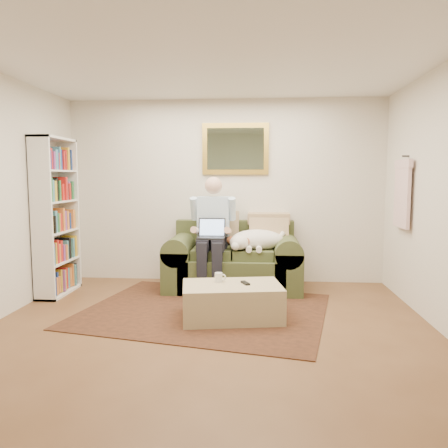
# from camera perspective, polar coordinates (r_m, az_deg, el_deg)

# --- Properties ---
(room_shell) EXTENTS (4.51, 5.00, 2.61)m
(room_shell) POSITION_cam_1_polar(r_m,az_deg,el_deg) (4.15, -2.12, 3.34)
(room_shell) COLOR brown
(room_shell) RESTS_ON ground
(rug) EXTENTS (3.01, 2.60, 0.01)m
(rug) POSITION_cam_1_polar(r_m,az_deg,el_deg) (5.03, -2.55, -11.20)
(rug) COLOR black
(rug) RESTS_ON room_shell
(sofa) EXTENTS (1.79, 0.91, 1.08)m
(sofa) POSITION_cam_1_polar(r_m,az_deg,el_deg) (5.90, 1.22, -5.52)
(sofa) COLOR #3D4625
(sofa) RESTS_ON room_shell
(seated_man) EXTENTS (0.59, 0.84, 1.51)m
(seated_man) POSITION_cam_1_polar(r_m,az_deg,el_deg) (5.69, -1.57, -1.42)
(seated_man) COLOR #8CB8D8
(seated_man) RESTS_ON sofa
(laptop) EXTENTS (0.35, 0.28, 0.25)m
(laptop) POSITION_cam_1_polar(r_m,az_deg,el_deg) (5.62, -1.64, -1.15)
(laptop) COLOR black
(laptop) RESTS_ON seated_man
(sleeping_dog) EXTENTS (0.74, 0.46, 0.27)m
(sleeping_dog) POSITION_cam_1_polar(r_m,az_deg,el_deg) (5.74, 4.39, -2.06)
(sleeping_dog) COLOR white
(sleeping_dog) RESTS_ON sofa
(ottoman) EXTENTS (1.12, 0.81, 0.37)m
(ottoman) POSITION_cam_1_polar(r_m,az_deg,el_deg) (4.70, 1.03, -10.11)
(ottoman) COLOR tan
(ottoman) RESTS_ON room_shell
(coffee_mug) EXTENTS (0.08, 0.08, 0.10)m
(coffee_mug) POSITION_cam_1_polar(r_m,az_deg,el_deg) (4.75, -0.72, -6.98)
(coffee_mug) COLOR white
(coffee_mug) RESTS_ON ottoman
(tv_remote) EXTENTS (0.11, 0.16, 0.02)m
(tv_remote) POSITION_cam_1_polar(r_m,az_deg,el_deg) (4.67, 2.81, -7.70)
(tv_remote) COLOR black
(tv_remote) RESTS_ON ottoman
(bookshelf) EXTENTS (0.28, 0.80, 2.00)m
(bookshelf) POSITION_cam_1_polar(r_m,az_deg,el_deg) (5.97, -21.10, 0.90)
(bookshelf) COLOR white
(bookshelf) RESTS_ON room_shell
(wall_mirror) EXTENTS (0.94, 0.04, 0.72)m
(wall_mirror) POSITION_cam_1_polar(r_m,az_deg,el_deg) (6.25, 1.50, 9.78)
(wall_mirror) COLOR gold
(wall_mirror) RESTS_ON room_shell
(hanging_shirt) EXTENTS (0.06, 0.52, 0.90)m
(hanging_shirt) POSITION_cam_1_polar(r_m,az_deg,el_deg) (5.63, 22.28, 4.13)
(hanging_shirt) COLOR beige
(hanging_shirt) RESTS_ON room_shell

